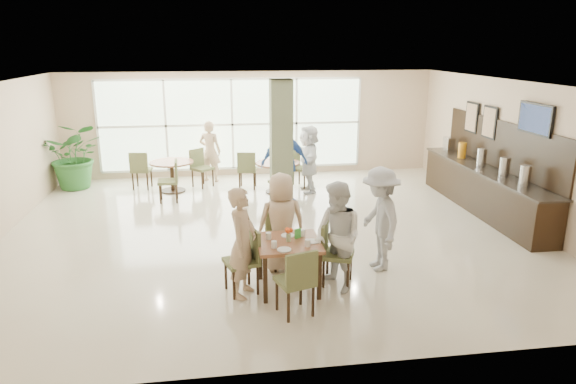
{
  "coord_description": "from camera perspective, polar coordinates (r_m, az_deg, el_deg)",
  "views": [
    {
      "loc": [
        -0.98,
        -9.37,
        3.49
      ],
      "look_at": [
        0.2,
        -1.2,
        1.1
      ],
      "focal_mm": 32.0,
      "sensor_mm": 36.0,
      "label": 1
    }
  ],
  "objects": [
    {
      "name": "ground",
      "position": [
        10.05,
        -2.11,
        -4.19
      ],
      "size": [
        10.0,
        10.0,
        0.0
      ],
      "primitive_type": "plane",
      "color": "beige",
      "rests_on": "ground"
    },
    {
      "name": "room_shell",
      "position": [
        9.59,
        -2.22,
        5.39
      ],
      "size": [
        10.0,
        10.0,
        10.0
      ],
      "color": "white",
      "rests_on": "ground"
    },
    {
      "name": "window_bank",
      "position": [
        14.0,
        -6.21,
        7.46
      ],
      "size": [
        7.0,
        0.04,
        7.0
      ],
      "color": "silver",
      "rests_on": "ground"
    },
    {
      "name": "column",
      "position": [
        10.87,
        -0.77,
        5.05
      ],
      "size": [
        0.45,
        0.45,
        2.8
      ],
      "primitive_type": "cube",
      "color": "#616748",
      "rests_on": "ground"
    },
    {
      "name": "main_table",
      "position": [
        7.47,
        0.06,
        -6.2
      ],
      "size": [
        0.91,
        0.91,
        0.75
      ],
      "color": "brown",
      "rests_on": "ground"
    },
    {
      "name": "round_table_left",
      "position": [
        12.8,
        -12.78,
        2.52
      ],
      "size": [
        1.06,
        1.06,
        0.75
      ],
      "color": "brown",
      "rests_on": "ground"
    },
    {
      "name": "round_table_right",
      "position": [
        12.41,
        -1.15,
        2.51
      ],
      "size": [
        1.07,
        1.07,
        0.75
      ],
      "color": "brown",
      "rests_on": "ground"
    },
    {
      "name": "chairs_main_table",
      "position": [
        7.57,
        0.13,
        -7.33
      ],
      "size": [
        2.01,
        2.08,
        0.95
      ],
      "color": "#565F34",
      "rests_on": "ground"
    },
    {
      "name": "chairs_table_left",
      "position": [
        12.78,
        -12.89,
        2.08
      ],
      "size": [
        2.07,
        1.73,
        0.95
      ],
      "color": "#565F34",
      "rests_on": "ground"
    },
    {
      "name": "chairs_table_right",
      "position": [
        12.43,
        -1.28,
        2.1
      ],
      "size": [
        1.94,
        1.88,
        0.95
      ],
      "color": "#565F34",
      "rests_on": "ground"
    },
    {
      "name": "tabletop_clutter",
      "position": [
        7.39,
        0.3,
        -5.13
      ],
      "size": [
        0.75,
        0.73,
        0.21
      ],
      "color": "white",
      "rests_on": "main_table"
    },
    {
      "name": "buffet_counter",
      "position": [
        11.77,
        20.96,
        0.59
      ],
      "size": [
        0.64,
        4.7,
        1.95
      ],
      "color": "black",
      "rests_on": "ground"
    },
    {
      "name": "wall_tv",
      "position": [
        10.67,
        25.79,
        7.33
      ],
      "size": [
        0.06,
        1.0,
        0.58
      ],
      "color": "black",
      "rests_on": "ground"
    },
    {
      "name": "framed_art_a",
      "position": [
        12.06,
        21.5,
        7.21
      ],
      "size": [
        0.05,
        0.55,
        0.7
      ],
      "color": "black",
      "rests_on": "ground"
    },
    {
      "name": "framed_art_b",
      "position": [
        12.75,
        19.75,
        7.81
      ],
      "size": [
        0.05,
        0.55,
        0.7
      ],
      "color": "black",
      "rests_on": "ground"
    },
    {
      "name": "potted_plant",
      "position": [
        13.77,
        -22.55,
        3.76
      ],
      "size": [
        1.51,
        1.51,
        1.66
      ],
      "primitive_type": "imported",
      "rotation": [
        0.0,
        0.0,
        -0.01
      ],
      "color": "#2A6A2B",
      "rests_on": "ground"
    },
    {
      "name": "teen_left",
      "position": [
        7.27,
        -5.06,
        -5.62
      ],
      "size": [
        0.58,
        0.69,
        1.6
      ],
      "primitive_type": "imported",
      "rotation": [
        0.0,
        0.0,
        1.18
      ],
      "color": "tan",
      "rests_on": "ground"
    },
    {
      "name": "teen_far",
      "position": [
        8.07,
        -0.74,
        -3.39
      ],
      "size": [
        0.82,
        0.52,
        1.59
      ],
      "primitive_type": "imported",
      "rotation": [
        0.0,
        0.0,
        3.27
      ],
      "color": "tan",
      "rests_on": "ground"
    },
    {
      "name": "teen_right",
      "position": [
        7.44,
        5.52,
        -5.03
      ],
      "size": [
        0.88,
        0.97,
        1.62
      ],
      "primitive_type": "imported",
      "rotation": [
        0.0,
        0.0,
        -1.15
      ],
      "color": "white",
      "rests_on": "ground"
    },
    {
      "name": "teen_standing",
      "position": [
        8.21,
        10.16,
        -2.99
      ],
      "size": [
        0.69,
        1.12,
        1.67
      ],
      "primitive_type": "imported",
      "rotation": [
        0.0,
        0.0,
        -1.51
      ],
      "color": "#AFAFB1",
      "rests_on": "ground"
    },
    {
      "name": "adult_a",
      "position": [
        11.39,
        -0.4,
        3.18
      ],
      "size": [
        1.21,
        0.87,
        1.87
      ],
      "primitive_type": "imported",
      "rotation": [
        0.0,
        0.0,
        0.24
      ],
      "color": "#4170C3",
      "rests_on": "ground"
    },
    {
      "name": "adult_b",
      "position": [
        12.43,
        2.31,
        3.7
      ],
      "size": [
        0.68,
        1.52,
        1.63
      ],
      "primitive_type": "imported",
      "rotation": [
        0.0,
        0.0,
        -1.59
      ],
      "color": "white",
      "rests_on": "ground"
    },
    {
      "name": "adult_standing",
      "position": [
        13.54,
        -8.66,
        4.5
      ],
      "size": [
        0.68,
        0.57,
        1.6
      ],
      "primitive_type": "imported",
      "rotation": [
        0.0,
        0.0,
        2.78
      ],
      "color": "tan",
      "rests_on": "ground"
    }
  ]
}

